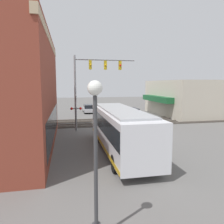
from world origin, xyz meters
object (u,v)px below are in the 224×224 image
object	(u,v)px
streetlamp	(96,148)
parked_car_white	(131,113)
crossing_signal	(76,109)
pedestrian_near_bus	(128,128)
parked_car_silver	(89,109)
city_bus	(120,128)

from	to	relation	value
streetlamp	parked_car_white	distance (m)	25.15
crossing_signal	pedestrian_near_bus	distance (m)	6.02
streetlamp	parked_car_silver	distance (m)	30.72
parked_car_white	pedestrian_near_bus	world-z (taller)	pedestrian_near_bus
city_bus	parked_car_white	xyz separation A→B (m)	(15.19, -5.40, -1.05)
crossing_signal	streetlamp	bearing A→B (deg)	179.60
city_bus	pedestrian_near_bus	xyz separation A→B (m)	(4.08, -1.76, -0.86)
parked_car_silver	crossing_signal	bearing A→B (deg)	169.20
crossing_signal	parked_car_white	distance (m)	11.05
parked_car_white	pedestrian_near_bus	distance (m)	11.70
city_bus	pedestrian_near_bus	bearing A→B (deg)	-23.29
parked_car_silver	pedestrian_near_bus	world-z (taller)	pedestrian_near_bus
crossing_signal	parked_car_white	world-z (taller)	crossing_signal
streetlamp	city_bus	bearing A→B (deg)	-18.42
city_bus	streetlamp	xyz separation A→B (m)	(-8.47, 2.82, 1.23)
streetlamp	pedestrian_near_bus	xyz separation A→B (m)	(12.55, -4.58, -2.08)
streetlamp	parked_car_silver	world-z (taller)	streetlamp
city_bus	pedestrian_near_bus	size ratio (longest dim) A/B	6.44
crossing_signal	streetlamp	distance (m)	16.34
city_bus	parked_car_white	bearing A→B (deg)	-19.57
streetlamp	parked_car_silver	bearing A→B (deg)	-5.28
pedestrian_near_bus	crossing_signal	bearing A→B (deg)	49.75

